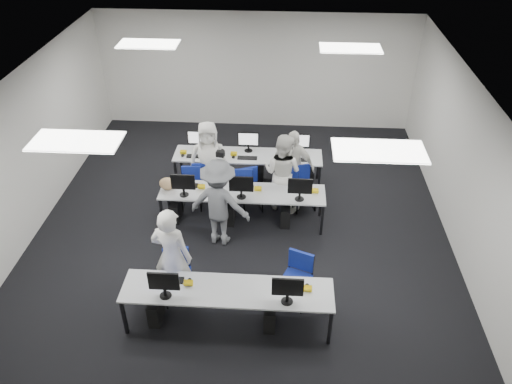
# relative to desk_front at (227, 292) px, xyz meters

# --- Properties ---
(room) EXTENTS (9.00, 9.02, 3.00)m
(room) POSITION_rel_desk_front_xyz_m (0.00, 2.40, 0.82)
(room) COLOR black
(room) RESTS_ON ground
(ceiling_panels) EXTENTS (5.20, 4.60, 0.02)m
(ceiling_panels) POSITION_rel_desk_front_xyz_m (0.00, 2.40, 2.30)
(ceiling_panels) COLOR white
(ceiling_panels) RESTS_ON room
(desk_front) EXTENTS (3.20, 0.70, 0.73)m
(desk_front) POSITION_rel_desk_front_xyz_m (0.00, 0.00, 0.00)
(desk_front) COLOR silver
(desk_front) RESTS_ON ground
(desk_mid) EXTENTS (3.20, 0.70, 0.73)m
(desk_mid) POSITION_rel_desk_front_xyz_m (0.00, 2.60, 0.00)
(desk_mid) COLOR silver
(desk_mid) RESTS_ON ground
(desk_back) EXTENTS (3.20, 0.70, 0.73)m
(desk_back) POSITION_rel_desk_front_xyz_m (0.00, 4.00, 0.00)
(desk_back) COLOR silver
(desk_back) RESTS_ON ground
(equipment_front) EXTENTS (2.51, 0.41, 1.19)m
(equipment_front) POSITION_rel_desk_front_xyz_m (-0.19, -0.02, -0.32)
(equipment_front) COLOR #0B1B9B
(equipment_front) RESTS_ON desk_front
(equipment_mid) EXTENTS (2.91, 0.41, 1.19)m
(equipment_mid) POSITION_rel_desk_front_xyz_m (-0.19, 2.58, -0.32)
(equipment_mid) COLOR white
(equipment_mid) RESTS_ON desk_mid
(equipment_back) EXTENTS (2.91, 0.41, 1.19)m
(equipment_back) POSITION_rel_desk_front_xyz_m (0.19, 4.02, -0.32)
(equipment_back) COLOR white
(equipment_back) RESTS_ON desk_back
(chair_0) EXTENTS (0.53, 0.56, 0.91)m
(chair_0) POSITION_rel_desk_front_xyz_m (-0.88, 0.50, -0.39)
(chair_0) COLOR navy
(chair_0) RESTS_ON ground
(chair_1) EXTENTS (0.59, 0.61, 0.90)m
(chair_1) POSITION_rel_desk_front_xyz_m (1.05, 0.56, -0.40)
(chair_1) COLOR navy
(chair_1) RESTS_ON ground
(chair_2) EXTENTS (0.45, 0.49, 0.85)m
(chair_2) POSITION_rel_desk_front_xyz_m (-1.10, 3.09, -0.41)
(chair_2) COLOR navy
(chair_2) RESTS_ON ground
(chair_3) EXTENTS (0.56, 0.59, 0.87)m
(chair_3) POSITION_rel_desk_front_xyz_m (0.12, 3.08, -0.41)
(chair_3) COLOR navy
(chair_3) RESTS_ON ground
(chair_4) EXTENTS (0.58, 0.60, 0.89)m
(chair_4) POSITION_rel_desk_front_xyz_m (1.19, 3.21, -0.40)
(chair_4) COLOR navy
(chair_4) RESTS_ON ground
(chair_5) EXTENTS (0.45, 0.48, 0.86)m
(chair_5) POSITION_rel_desk_front_xyz_m (-0.93, 3.55, -0.41)
(chair_5) COLOR navy
(chair_5) RESTS_ON ground
(chair_6) EXTENTS (0.47, 0.50, 0.87)m
(chair_6) POSITION_rel_desk_front_xyz_m (-0.06, 3.37, -0.41)
(chair_6) COLOR navy
(chair_6) RESTS_ON ground
(chair_7) EXTENTS (0.61, 0.63, 0.93)m
(chair_7) POSITION_rel_desk_front_xyz_m (0.96, 3.44, -0.39)
(chair_7) COLOR navy
(chair_7) RESTS_ON ground
(handbag) EXTENTS (0.32, 0.21, 0.26)m
(handbag) POSITION_rel_desk_front_xyz_m (-1.45, 2.59, 0.18)
(handbag) COLOR tan
(handbag) RESTS_ON desk_mid
(student_0) EXTENTS (0.74, 0.57, 1.82)m
(student_0) POSITION_rel_desk_front_xyz_m (-0.92, 0.49, 0.23)
(student_0) COLOR white
(student_0) RESTS_ON ground
(student_1) EXTENTS (1.00, 0.91, 1.67)m
(student_1) POSITION_rel_desk_front_xyz_m (0.76, 3.19, 0.16)
(student_1) COLOR white
(student_1) RESTS_ON ground
(student_2) EXTENTS (0.90, 0.66, 1.70)m
(student_2) POSITION_rel_desk_front_xyz_m (-0.78, 3.55, 0.17)
(student_2) COLOR white
(student_2) RESTS_ON ground
(student_3) EXTENTS (1.02, 0.63, 1.61)m
(student_3) POSITION_rel_desk_front_xyz_m (0.95, 3.49, 0.13)
(student_3) COLOR white
(student_3) RESTS_ON ground
(photographer) EXTENTS (1.25, 0.88, 1.76)m
(photographer) POSITION_rel_desk_front_xyz_m (-0.37, 2.00, 0.20)
(photographer) COLOR slate
(photographer) RESTS_ON ground
(dslr_camera) EXTENTS (0.18, 0.21, 0.10)m
(dslr_camera) POSITION_rel_desk_front_xyz_m (-0.33, 2.18, 1.13)
(dslr_camera) COLOR black
(dslr_camera) RESTS_ON photographer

